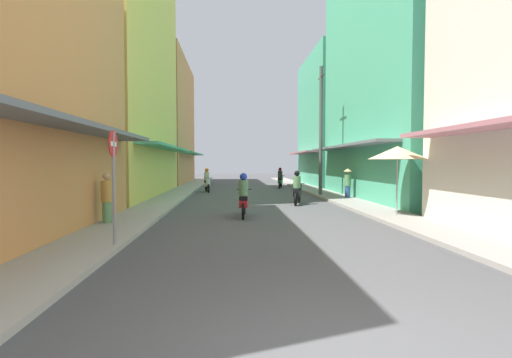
{
  "coord_description": "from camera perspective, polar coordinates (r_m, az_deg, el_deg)",
  "views": [
    {
      "loc": [
        -1.19,
        -3.27,
        1.94
      ],
      "look_at": [
        -0.12,
        12.91,
        1.23
      ],
      "focal_mm": 26.32,
      "sensor_mm": 36.0,
      "label": 1
    }
  ],
  "objects": [
    {
      "name": "building_right_far",
      "position": [
        33.02,
        13.1,
        8.53
      ],
      "size": [
        7.05,
        9.85,
        10.91
      ],
      "color": "#4CB28C",
      "rests_on": "ground"
    },
    {
      "name": "motorbike_white",
      "position": [
        24.99,
        -7.44,
        -0.36
      ],
      "size": [
        0.61,
        1.79,
        1.58
      ],
      "color": "black",
      "rests_on": "ground"
    },
    {
      "name": "sidewalk_right",
      "position": [
        21.17,
        11.76,
        -2.66
      ],
      "size": [
        1.68,
        50.08,
        0.12
      ],
      "primitive_type": "cube",
      "color": "#9E9991",
      "rests_on": "ground"
    },
    {
      "name": "vendor_umbrella",
      "position": [
        13.92,
        20.69,
        3.75
      ],
      "size": [
        2.01,
        2.01,
        2.51
      ],
      "color": "#99999E",
      "rests_on": "ground"
    },
    {
      "name": "motorbike_black",
      "position": [
        17.55,
        6.32,
        -1.56
      ],
      "size": [
        0.73,
        1.75,
        1.58
      ],
      "color": "black",
      "rests_on": "ground"
    },
    {
      "name": "motorbike_green",
      "position": [
        28.69,
        3.72,
        0.02
      ],
      "size": [
        0.66,
        1.78,
        1.58
      ],
      "color": "black",
      "rests_on": "ground"
    },
    {
      "name": "pedestrian_midway",
      "position": [
        20.17,
        13.77,
        -0.46
      ],
      "size": [
        0.44,
        0.44,
        1.64
      ],
      "color": "#334C8C",
      "rests_on": "ground"
    },
    {
      "name": "building_left_mid",
      "position": [
        24.01,
        -21.92,
        17.5
      ],
      "size": [
        7.05,
        13.39,
        16.47
      ],
      "color": "#EFD159",
      "rests_on": "ground"
    },
    {
      "name": "street_sign_no_entry",
      "position": [
        8.84,
        -20.83,
        0.9
      ],
      "size": [
        0.07,
        0.6,
        2.65
      ],
      "color": "gray",
      "rests_on": "ground"
    },
    {
      "name": "utility_pole",
      "position": [
        21.73,
        9.82,
        7.28
      ],
      "size": [
        0.2,
        1.2,
        7.37
      ],
      "color": "#4C4C4F",
      "rests_on": "ground"
    },
    {
      "name": "building_left_far",
      "position": [
        36.74,
        -15.07,
        8.32
      ],
      "size": [
        7.05,
        13.01,
        11.46
      ],
      "color": "#D88C4C",
      "rests_on": "ground"
    },
    {
      "name": "sidewalk_left",
      "position": [
        20.66,
        -12.9,
        -2.79
      ],
      "size": [
        1.68,
        50.08,
        0.12
      ],
      "primitive_type": "cube",
      "color": "#ADA89E",
      "rests_on": "ground"
    },
    {
      "name": "motorbike_red",
      "position": [
        13.39,
        -1.89,
        -2.8
      ],
      "size": [
        0.55,
        1.81,
        1.58
      ],
      "color": "black",
      "rests_on": "ground"
    },
    {
      "name": "ground_plane",
      "position": [
        20.44,
        -0.42,
        -2.95
      ],
      "size": [
        92.58,
        92.58,
        0.0
      ],
      "primitive_type": "plane",
      "color": "#4C4C4F"
    },
    {
      "name": "pedestrian_crossing",
      "position": [
        12.23,
        -21.75,
        -2.93
      ],
      "size": [
        0.34,
        0.34,
        1.64
      ],
      "color": "#598C59",
      "rests_on": "ground"
    },
    {
      "name": "building_right_mid",
      "position": [
        22.61,
        22.55,
        19.15
      ],
      "size": [
        7.05,
        12.44,
        17.0
      ],
      "color": "#4CB28C",
      "rests_on": "ground"
    }
  ]
}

